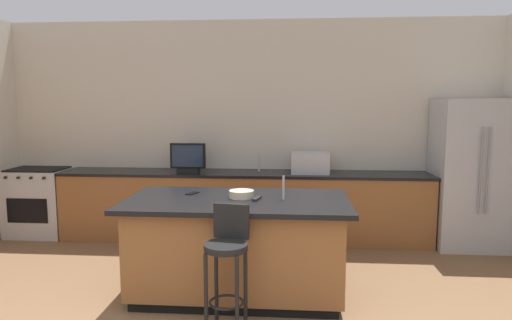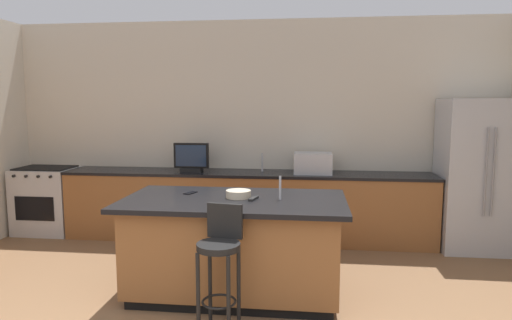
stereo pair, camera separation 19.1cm
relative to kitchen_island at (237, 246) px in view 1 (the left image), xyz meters
name	(u,v)px [view 1 (the left image)]	position (x,y,z in m)	size (l,w,h in m)	color
wall_back	(249,129)	(-0.09, 2.13, 0.98)	(7.11, 0.12, 2.90)	beige
counter_back	(244,206)	(-0.13, 1.75, -0.02)	(4.82, 0.62, 0.90)	brown
kitchen_island	(237,246)	(0.00, 0.00, 0.00)	(2.05, 1.13, 0.92)	black
refrigerator	(471,174)	(2.72, 1.69, 0.46)	(0.87, 0.76, 1.85)	#B7BABF
range_oven	(40,202)	(-2.94, 1.74, -0.01)	(0.78, 0.63, 0.92)	#B7BABF
microwave	(310,163)	(0.73, 1.75, 0.56)	(0.48, 0.36, 0.27)	#B7BABF
tv_monitor	(188,159)	(-0.85, 1.69, 0.61)	(0.46, 0.16, 0.38)	black
sink_faucet_back	(259,162)	(0.07, 1.85, 0.55)	(0.02, 0.02, 0.24)	#B2B2B7
sink_faucet_island	(283,188)	(0.43, 0.00, 0.56)	(0.02, 0.02, 0.22)	#B2B2B7
bar_stool_center	(227,257)	(0.01, -0.70, 0.14)	(0.34, 0.36, 1.00)	black
fruit_bowl	(241,194)	(0.04, 0.04, 0.49)	(0.23, 0.23, 0.07)	beige
cell_phone	(192,193)	(-0.47, 0.20, 0.45)	(0.07, 0.15, 0.01)	black
tv_remote	(257,198)	(0.18, -0.02, 0.46)	(0.04, 0.17, 0.02)	black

